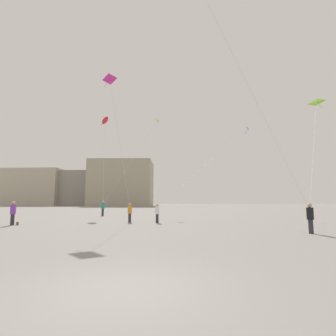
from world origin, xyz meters
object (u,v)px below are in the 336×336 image
handbag_beside_flyer (17,223)px  person_in_orange (130,212)px  person_in_white (157,212)px  kite_crimson_diamond (105,121)px  kite_magenta_delta (110,83)px  building_right_hall (122,184)px  kite_lime_delta (316,104)px  kite_violet_diamond (245,130)px  building_centre_hall (79,189)px  kite_amber_diamond (156,123)px  building_left_hall (27,187)px  person_in_black (310,217)px  person_in_teal (103,207)px  person_in_purple (13,212)px

handbag_beside_flyer → person_in_orange: bearing=19.1°
person_in_white → kite_crimson_diamond: 19.03m
kite_magenta_delta → building_right_hall: (-14.10, 69.68, -4.37)m
kite_lime_delta → kite_violet_diamond: 8.95m
person_in_orange → kite_magenta_delta: bearing=34.9°
kite_violet_diamond → building_centre_hall: building_centre_hall is taller
person_in_orange → kite_amber_diamond: bearing=-69.3°
building_left_hall → building_centre_hall: size_ratio=1.52×
person_in_black → kite_lime_delta: (6.32, 10.32, 10.44)m
kite_lime_delta → kite_magenta_delta: 20.10m
building_right_hall → person_in_teal: bearing=-79.7°
kite_amber_diamond → building_right_hall: bearing=106.9°
building_left_hall → person_in_orange: bearing=-54.1°
person_in_white → building_right_hall: (-18.37, 69.70, 7.01)m
kite_violet_diamond → building_left_hall: (-64.65, 61.46, -3.99)m
building_right_hall → kite_amber_diamond: bearing=-73.1°
kite_magenta_delta → building_centre_hall: kite_magenta_delta is taller
building_right_hall → handbag_beside_flyer: size_ratio=66.81×
person_in_orange → kite_magenta_delta: kite_magenta_delta is taller
building_left_hall → kite_magenta_delta: bearing=-55.3°
kite_magenta_delta → building_centre_hall: size_ratio=0.67×
kite_magenta_delta → building_left_hall: (-50.10, 72.28, -5.53)m
kite_crimson_diamond → building_left_hall: building_left_hall is taller
person_in_teal → kite_crimson_diamond: size_ratio=0.15×
person_in_orange → kite_violet_diamond: kite_violet_diamond is taller
person_in_teal → building_centre_hall: size_ratio=0.10×
kite_crimson_diamond → kite_violet_diamond: 18.77m
kite_amber_diamond → person_in_teal: bearing=-147.6°
person_in_purple → building_left_hall: 86.81m
kite_crimson_diamond → handbag_beside_flyer: kite_crimson_diamond is taller
building_centre_hall → person_in_teal: bearing=-66.6°
person_in_orange → person_in_teal: bearing=-37.0°
person_in_white → kite_lime_delta: kite_lime_delta is taller
person_in_orange → building_left_hall: bearing=-29.3°
person_in_black → kite_violet_diamond: 20.14m
kite_amber_diamond → building_right_hall: building_right_hall is taller
person_in_orange → handbag_beside_flyer: size_ratio=5.10×
kite_violet_diamond → building_centre_hall: 80.67m
handbag_beside_flyer → kite_lime_delta: bearing=13.1°
person_in_purple → kite_magenta_delta: size_ratio=0.15×
person_in_purple → person_in_black: size_ratio=1.05×
kite_amber_diamond → building_right_hall: 58.58m
kite_amber_diamond → building_right_hall: size_ratio=0.57×
person_in_purple → person_in_teal: bearing=-1.8°
person_in_black → handbag_beside_flyer: (-19.52, 4.32, -0.81)m
kite_lime_delta → kite_magenta_delta: bearing=-169.8°
person_in_purple → building_left_hall: size_ratio=0.07×
person_in_teal → kite_violet_diamond: kite_violet_diamond is taller
person_in_orange → kite_crimson_diamond: 17.86m
handbag_beside_flyer → person_in_white: bearing=13.1°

